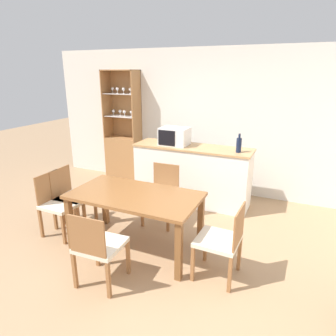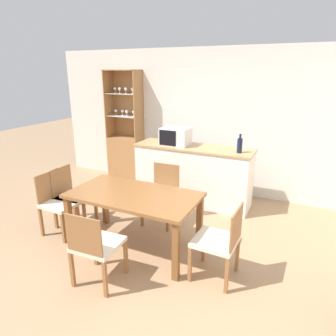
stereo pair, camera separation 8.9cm
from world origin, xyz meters
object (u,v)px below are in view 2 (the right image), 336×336
object	(u,v)px
microwave	(176,136)
dining_chair_head_near	(96,245)
dining_table	(134,201)
dining_chair_side_left_near	(59,202)
dining_chair_side_right_near	(219,241)
dining_chair_head_far	(162,193)
wine_bottle	(240,145)
dining_chair_side_left_far	(72,196)
display_cabinet	(126,149)

from	to	relation	value
microwave	dining_chair_head_near	bearing A→B (deg)	-85.88
dining_table	dining_chair_side_left_near	size ratio (longest dim) A/B	1.86
dining_chair_side_left_near	microwave	distance (m)	2.09
dining_chair_side_right_near	dining_chair_head_far	distance (m)	1.43
dining_table	dining_chair_side_right_near	bearing A→B (deg)	-6.52
microwave	wine_bottle	world-z (taller)	same
dining_chair_side_right_near	dining_chair_head_far	xyz separation A→B (m)	(-1.13, 0.89, 0.00)
dining_chair_side_left_far	dining_chair_head_far	xyz separation A→B (m)	(1.12, 0.63, 0.00)
dining_chair_side_right_near	dining_chair_head_near	xyz separation A→B (m)	(-1.12, -0.63, 0.00)
dining_chair_side_left_near	microwave	size ratio (longest dim) A/B	1.84
dining_chair_side_left_far	dining_chair_head_near	distance (m)	1.43
dining_chair_side_left_far	microwave	world-z (taller)	microwave
dining_chair_side_right_near	dining_chair_side_left_far	world-z (taller)	same
dining_table	display_cabinet	bearing A→B (deg)	125.33
dining_chair_head_far	microwave	world-z (taller)	microwave
dining_chair_side_left_far	dining_chair_head_near	xyz separation A→B (m)	(1.13, -0.88, 0.00)
dining_table	dining_chair_side_left_far	world-z (taller)	dining_chair_side_left_far
dining_chair_head_near	microwave	world-z (taller)	microwave
dining_chair_side_left_far	dining_chair_head_far	size ratio (longest dim) A/B	1.00
dining_table	dining_chair_side_left_near	bearing A→B (deg)	-173.59
dining_chair_side_left_near	dining_chair_head_near	distance (m)	1.29
dining_chair_head_far	wine_bottle	world-z (taller)	wine_bottle
dining_chair_side_left_near	wine_bottle	world-z (taller)	wine_bottle
dining_chair_side_right_near	wine_bottle	size ratio (longest dim) A/B	2.95
display_cabinet	dining_chair_side_left_near	xyz separation A→B (m)	(0.39, -2.26, -0.19)
display_cabinet	dining_chair_head_far	distance (m)	2.05
dining_table	wine_bottle	xyz separation A→B (m)	(0.91, 1.56, 0.45)
wine_bottle	dining_chair_head_far	bearing A→B (deg)	-138.89
dining_chair_head_far	wine_bottle	size ratio (longest dim) A/B	2.95
microwave	wine_bottle	xyz separation A→B (m)	(1.08, -0.05, -0.03)
display_cabinet	wine_bottle	bearing A→B (deg)	-13.41
dining_chair_side_left_far	wine_bottle	distance (m)	2.57
microwave	dining_table	bearing A→B (deg)	-84.03
dining_chair_side_right_near	microwave	bearing A→B (deg)	38.47
dining_table	wine_bottle	distance (m)	1.86
dining_chair_side_left_near	dining_chair_side_right_near	bearing A→B (deg)	91.03
wine_bottle	dining_chair_side_right_near	bearing A→B (deg)	-82.76
display_cabinet	dining_chair_head_far	size ratio (longest dim) A/B	2.56
dining_chair_head_near	wine_bottle	distance (m)	2.57
dining_chair_side_left_near	dining_chair_side_left_far	bearing A→B (deg)	-178.92
dining_chair_head_near	dining_chair_side_right_near	bearing A→B (deg)	26.19
dining_chair_side_left_far	wine_bottle	size ratio (longest dim) A/B	2.95
display_cabinet	dining_chair_side_left_near	size ratio (longest dim) A/B	2.56
dining_table	dining_chair_side_right_near	xyz separation A→B (m)	(1.13, -0.13, -0.19)
display_cabinet	dining_chair_side_left_near	bearing A→B (deg)	-80.28
display_cabinet	dining_chair_side_right_near	bearing A→B (deg)	-40.62
dining_chair_side_right_near	dining_chair_head_near	bearing A→B (deg)	121.13
dining_chair_side_right_near	dining_chair_side_left_near	bearing A→B (deg)	91.77
dining_table	microwave	size ratio (longest dim) A/B	3.42
dining_chair_side_right_near	dining_chair_side_left_far	size ratio (longest dim) A/B	1.00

